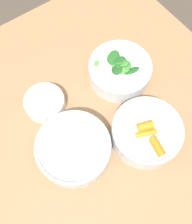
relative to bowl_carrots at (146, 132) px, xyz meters
The scene contains 6 objects.
ground_plane 0.82m from the bowl_carrots, 43.87° to the right, with size 10.00×10.00×0.00m, color #4C4238.
dining_table 0.23m from the bowl_carrots, 43.87° to the right, with size 0.98×0.96×0.76m.
bowl_carrots is the anchor object (origin of this frame).
bowl_greens 0.21m from the bowl_carrots, 107.86° to the right, with size 0.19×0.19×0.09m.
bowl_beans_hotdog 0.20m from the bowl_carrots, 22.94° to the right, with size 0.19×0.19×0.07m.
bowl_cookies 0.30m from the bowl_carrots, 54.30° to the right, with size 0.12×0.12×0.04m.
Camera 1 is at (0.11, 0.21, 1.43)m, focal length 40.00 mm.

